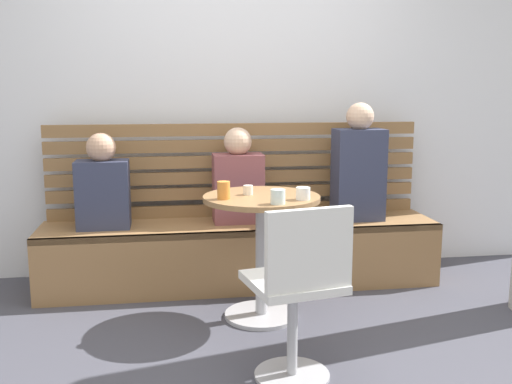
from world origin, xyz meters
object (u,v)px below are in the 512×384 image
(person_child_left, at_px, (238,181))
(cup_tumbler_orange, at_px, (224,190))
(booth_bench, at_px, (241,254))
(person_adult, at_px, (358,167))
(white_chair, at_px, (299,287))
(cup_glass_short, at_px, (278,197))
(cup_espresso_small, at_px, (248,190))
(person_child_middle, at_px, (103,186))
(cup_ceramic_white, at_px, (303,193))
(cafe_table, at_px, (261,233))

(person_child_left, distance_m, cup_tumbler_orange, 0.74)
(booth_bench, bearing_deg, cup_tumbler_orange, -105.10)
(person_adult, bearing_deg, cup_tumbler_orange, -146.41)
(white_chair, relative_size, cup_tumbler_orange, 8.50)
(white_chair, relative_size, cup_glass_short, 10.63)
(cup_espresso_small, distance_m, cup_glass_short, 0.32)
(person_child_middle, bearing_deg, cup_espresso_small, -32.68)
(white_chair, relative_size, person_adult, 1.04)
(person_child_middle, distance_m, cup_tumbler_orange, 1.00)
(cup_glass_short, bearing_deg, cup_tumbler_orange, 145.99)
(cup_ceramic_white, bearing_deg, cup_tumbler_orange, 168.97)
(white_chair, xyz_separation_m, cup_ceramic_white, (0.17, 0.66, 0.31))
(person_child_left, height_order, cup_espresso_small, person_child_left)
(cafe_table, height_order, person_child_left, person_child_left)
(cafe_table, distance_m, white_chair, 0.82)
(cafe_table, height_order, person_child_middle, person_child_middle)
(person_adult, relative_size, cup_glass_short, 10.19)
(person_child_middle, bearing_deg, cup_ceramic_white, -33.33)
(person_child_left, bearing_deg, person_adult, -3.28)
(person_child_left, distance_m, cup_ceramic_white, 0.85)
(white_chair, xyz_separation_m, cup_glass_short, (0.01, 0.56, 0.32))
(white_chair, height_order, person_child_left, person_child_left)
(cup_tumbler_orange, bearing_deg, person_child_left, 76.73)
(person_adult, xyz_separation_m, person_child_left, (-0.84, 0.05, -0.08))
(cafe_table, distance_m, cup_espresso_small, 0.26)
(person_child_left, bearing_deg, white_chair, -86.27)
(cafe_table, height_order, cup_glass_short, cup_glass_short)
(person_adult, distance_m, cup_tumbler_orange, 1.21)
(person_adult, bearing_deg, cafe_table, -142.56)
(booth_bench, relative_size, white_chair, 3.18)
(booth_bench, bearing_deg, cup_glass_short, -83.98)
(cup_ceramic_white, bearing_deg, cafe_table, 143.19)
(booth_bench, height_order, cup_ceramic_white, cup_ceramic_white)
(person_child_left, distance_m, cup_glass_short, 0.91)
(booth_bench, xyz_separation_m, cup_glass_short, (0.09, -0.86, 0.56))
(cup_tumbler_orange, relative_size, cup_glass_short, 1.25)
(person_adult, bearing_deg, white_chair, -117.81)
(cup_espresso_small, height_order, cup_tumbler_orange, cup_tumbler_orange)
(cup_tumbler_orange, distance_m, cup_glass_short, 0.33)
(person_child_left, xyz_separation_m, cup_glass_short, (0.10, -0.90, 0.05))
(booth_bench, distance_m, person_adult, 1.01)
(cafe_table, bearing_deg, cup_espresso_small, 149.29)
(booth_bench, height_order, white_chair, white_chair)
(white_chair, relative_size, cup_espresso_small, 15.18)
(person_child_middle, distance_m, cup_glass_short, 1.33)
(white_chair, bearing_deg, cup_espresso_small, 97.33)
(booth_bench, relative_size, person_adult, 3.31)
(person_adult, relative_size, cup_tumbler_orange, 8.15)
(cafe_table, relative_size, cup_ceramic_white, 9.25)
(cup_tumbler_orange, bearing_deg, white_chair, -70.36)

